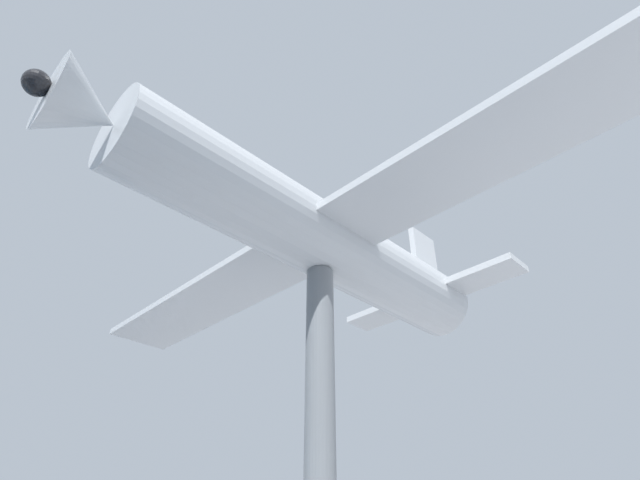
# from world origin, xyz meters

# --- Properties ---
(support_pylon_central) EXTENTS (0.60, 0.60, 7.48)m
(support_pylon_central) POSITION_xyz_m (0.00, 0.00, 3.74)
(support_pylon_central) COLOR slate
(support_pylon_central) RESTS_ON ground_plane
(suspended_airplane) EXTENTS (17.43, 12.00, 3.17)m
(suspended_airplane) POSITION_xyz_m (-0.04, 0.19, 8.37)
(suspended_airplane) COLOR #B2B7BC
(suspended_airplane) RESTS_ON support_pylon_central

